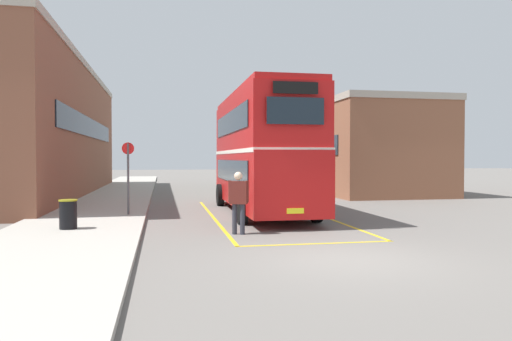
{
  "coord_description": "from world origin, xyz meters",
  "views": [
    {
      "loc": [
        -3.92,
        -9.91,
        2.21
      ],
      "look_at": [
        0.03,
        10.31,
        1.67
      ],
      "focal_mm": 33.85,
      "sensor_mm": 36.0,
      "label": 1
    }
  ],
  "objects_px": {
    "single_deck_bus": "(264,165)",
    "bus_stop_sign": "(128,171)",
    "pedestrian_boarding": "(238,198)",
    "double_decker_bus": "(261,150)",
    "litter_bin": "(68,214)"
  },
  "relations": [
    {
      "from": "double_decker_bus",
      "to": "litter_bin",
      "type": "distance_m",
      "value": 8.04
    },
    {
      "from": "single_deck_bus",
      "to": "bus_stop_sign",
      "type": "distance_m",
      "value": 20.37
    },
    {
      "from": "single_deck_bus",
      "to": "litter_bin",
      "type": "distance_m",
      "value": 24.11
    },
    {
      "from": "pedestrian_boarding",
      "to": "bus_stop_sign",
      "type": "height_order",
      "value": "bus_stop_sign"
    },
    {
      "from": "single_deck_bus",
      "to": "bus_stop_sign",
      "type": "height_order",
      "value": "single_deck_bus"
    },
    {
      "from": "double_decker_bus",
      "to": "litter_bin",
      "type": "height_order",
      "value": "double_decker_bus"
    },
    {
      "from": "double_decker_bus",
      "to": "bus_stop_sign",
      "type": "distance_m",
      "value": 5.24
    },
    {
      "from": "pedestrian_boarding",
      "to": "litter_bin",
      "type": "bearing_deg",
      "value": 167.49
    },
    {
      "from": "double_decker_bus",
      "to": "pedestrian_boarding",
      "type": "bearing_deg",
      "value": -108.45
    },
    {
      "from": "double_decker_bus",
      "to": "single_deck_bus",
      "type": "xyz_separation_m",
      "value": [
        3.87,
        17.52,
        -0.87
      ]
    },
    {
      "from": "litter_bin",
      "to": "bus_stop_sign",
      "type": "height_order",
      "value": "bus_stop_sign"
    },
    {
      "from": "single_deck_bus",
      "to": "pedestrian_boarding",
      "type": "xyz_separation_m",
      "value": [
        -5.62,
        -22.77,
        -0.58
      ]
    },
    {
      "from": "single_deck_bus",
      "to": "litter_bin",
      "type": "xyz_separation_m",
      "value": [
        -10.46,
        -21.69,
        -1.07
      ]
    },
    {
      "from": "bus_stop_sign",
      "to": "pedestrian_boarding",
      "type": "bearing_deg",
      "value": -53.05
    },
    {
      "from": "pedestrian_boarding",
      "to": "litter_bin",
      "type": "relative_size",
      "value": 2.12
    }
  ]
}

